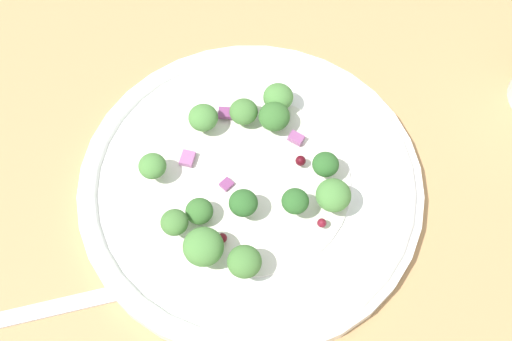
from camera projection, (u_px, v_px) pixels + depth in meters
ground_plane at (238, 172)px, 55.73cm from camera, size 180.00×180.00×2.00cm
plate at (256, 181)px, 53.23cm from camera, size 27.40×27.40×1.70cm
dressing_pool at (256, 179)px, 52.84cm from camera, size 15.89×15.89×0.20cm
broccoli_floret_0 at (243, 203)px, 49.81cm from camera, size 2.20×2.20×2.23cm
broccoli_floret_1 at (199, 211)px, 50.13cm from camera, size 2.11×2.11×2.14cm
broccoli_floret_2 at (278, 97)px, 54.71cm from camera, size 2.49×2.49×2.52cm
broccoli_floret_3 at (325, 165)px, 51.44cm from camera, size 2.09×2.09×2.12cm
broccoli_floret_4 at (174, 223)px, 48.96cm from camera, size 2.07×2.07×2.10cm
broccoli_floret_5 at (333, 196)px, 49.95cm from camera, size 2.67×2.67×2.71cm
broccoli_floret_6 at (152, 166)px, 51.36cm from camera, size 2.17×2.17×2.19cm
broccoli_floret_7 at (274, 117)px, 53.70cm from camera, size 2.56×2.56×2.60cm
broccoli_floret_8 at (203, 118)px, 53.66cm from camera, size 2.41×2.41×2.44cm
broccoli_floret_9 at (203, 247)px, 48.00cm from camera, size 2.98×2.98×3.02cm
broccoli_floret_10 at (244, 262)px, 47.50cm from camera, size 2.49×2.49×2.52cm
broccoli_floret_11 at (244, 112)px, 54.16cm from camera, size 2.33×2.33×2.36cm
broccoli_floret_12 at (295, 202)px, 49.76cm from camera, size 2.08×2.08×2.10cm
cranberry_0 at (322, 223)px, 50.16cm from camera, size 0.71×0.71×0.71cm
cranberry_1 at (301, 161)px, 52.57cm from camera, size 0.83×0.83×0.83cm
cranberry_2 at (222, 238)px, 49.61cm from camera, size 0.75×0.75×0.75cm
onion_bit_0 at (296, 138)px, 53.98cm from camera, size 1.45×1.33×0.49cm
onion_bit_1 at (187, 158)px, 53.18cm from camera, size 1.66×1.64×0.40cm
onion_bit_2 at (227, 184)px, 52.34cm from camera, size 1.06×1.13×0.41cm
onion_bit_3 at (227, 113)px, 55.13cm from camera, size 1.53×1.65×0.40cm
fork at (68, 304)px, 49.11cm from camera, size 6.36×18.47×0.50cm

